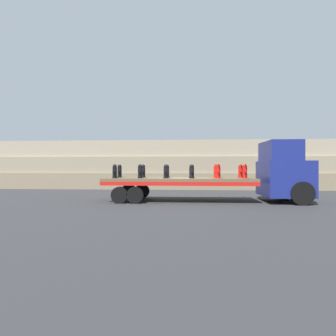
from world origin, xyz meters
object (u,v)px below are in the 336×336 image
object	(u,v)px
fire_hydrant_black_near_0	(115,171)
fire_hydrant_black_near_1	(140,171)
truck_cab	(285,172)
fire_hydrant_black_near_3	(192,171)
fire_hydrant_red_far_5	(240,171)
fire_hydrant_red_near_5	(245,172)
fire_hydrant_black_far_2	(167,171)
fire_hydrant_red_near_4	(218,172)
fire_hydrant_black_far_0	(120,171)
fire_hydrant_black_near_2	(166,171)
fire_hydrant_black_far_1	(143,171)
flatbed_trailer	(169,182)
fire_hydrant_black_far_3	(191,171)
fire_hydrant_red_far_4	(216,171)

from	to	relation	value
fire_hydrant_black_near_0	fire_hydrant_black_near_1	world-z (taller)	same
truck_cab	fire_hydrant_black_near_3	size ratio (longest dim) A/B	4.35
fire_hydrant_black_near_3	fire_hydrant_red_far_5	world-z (taller)	same
fire_hydrant_red_near_5	fire_hydrant_red_far_5	world-z (taller)	same
fire_hydrant_black_near_0	fire_hydrant_black_far_2	size ratio (longest dim) A/B	1.00
fire_hydrant_black_near_0	fire_hydrant_red_far_5	distance (m)	6.97
fire_hydrant_red_near_4	fire_hydrant_black_near_1	bearing A→B (deg)	180.00
fire_hydrant_black_far_0	fire_hydrant_black_near_2	distance (m)	2.95
fire_hydrant_black_near_1	fire_hydrant_black_near_2	world-z (taller)	same
fire_hydrant_black_far_2	fire_hydrant_black_far_1	bearing A→B (deg)	180.00
flatbed_trailer	fire_hydrant_black_near_3	world-z (taller)	fire_hydrant_black_near_3
flatbed_trailer	fire_hydrant_black_near_3	xyz separation A→B (m)	(1.25, -0.53, 0.61)
truck_cab	fire_hydrant_black_near_1	bearing A→B (deg)	-176.09
flatbed_trailer	fire_hydrant_black_near_2	world-z (taller)	fire_hydrant_black_near_2
fire_hydrant_black_near_0	fire_hydrant_black_far_3	xyz separation A→B (m)	(4.13, 1.06, 0.00)
fire_hydrant_black_near_1	fire_hydrant_black_far_2	xyz separation A→B (m)	(1.38, 1.06, 0.00)
fire_hydrant_black_near_3	fire_hydrant_black_far_3	distance (m)	1.06
fire_hydrant_black_near_1	fire_hydrant_black_near_3	world-z (taller)	same
truck_cab	flatbed_trailer	xyz separation A→B (m)	(-6.24, 0.00, -0.57)
fire_hydrant_black_near_3	fire_hydrant_red_far_4	xyz separation A→B (m)	(1.38, 1.06, 0.00)
flatbed_trailer	fire_hydrant_black_near_3	bearing A→B (deg)	-22.95
flatbed_trailer	fire_hydrant_black_far_2	distance (m)	0.82
flatbed_trailer	fire_hydrant_black_near_3	distance (m)	1.49
truck_cab	fire_hydrant_red_near_4	xyz separation A→B (m)	(-3.61, -0.53, 0.04)
flatbed_trailer	fire_hydrant_black_far_3	xyz separation A→B (m)	(1.25, 0.53, 0.61)
truck_cab	fire_hydrant_red_near_5	world-z (taller)	truck_cab
fire_hydrant_red_near_5	fire_hydrant_black_near_3	bearing A→B (deg)	180.00
fire_hydrant_black_near_0	fire_hydrant_black_far_1	xyz separation A→B (m)	(1.38, 1.06, 0.00)
fire_hydrant_black_near_1	fire_hydrant_red_near_4	bearing A→B (deg)	0.00
fire_hydrant_red_far_5	flatbed_trailer	bearing A→B (deg)	-172.48
fire_hydrant_black_far_1	fire_hydrant_black_far_3	world-z (taller)	same
fire_hydrant_black_near_1	fire_hydrant_black_far_2	bearing A→B (deg)	37.52
fire_hydrant_black_near_0	fire_hydrant_black_near_2	world-z (taller)	same
fire_hydrant_black_far_2	fire_hydrant_red_near_4	xyz separation A→B (m)	(2.75, -1.06, 0.00)
fire_hydrant_black_far_2	fire_hydrant_red_far_5	size ratio (longest dim) A/B	1.00
fire_hydrant_black_far_2	fire_hydrant_black_near_2	bearing A→B (deg)	-90.00
fire_hydrant_black_far_3	fire_hydrant_red_near_5	size ratio (longest dim) A/B	1.00
fire_hydrant_red_near_5	fire_hydrant_black_far_2	bearing A→B (deg)	165.64
fire_hydrant_black_near_0	fire_hydrant_black_near_2	bearing A→B (deg)	0.00
fire_hydrant_black_far_2	fire_hydrant_red_far_4	size ratio (longest dim) A/B	1.00
flatbed_trailer	fire_hydrant_red_near_5	size ratio (longest dim) A/B	10.86
fire_hydrant_black_near_3	flatbed_trailer	bearing A→B (deg)	157.05
fire_hydrant_black_far_1	fire_hydrant_red_far_5	size ratio (longest dim) A/B	1.00
flatbed_trailer	fire_hydrant_black_near_1	distance (m)	1.71
fire_hydrant_red_far_4	fire_hydrant_black_far_2	bearing A→B (deg)	180.00
truck_cab	fire_hydrant_red_far_5	world-z (taller)	truck_cab
fire_hydrant_black_far_2	flatbed_trailer	bearing A→B (deg)	-76.31
flatbed_trailer	fire_hydrant_red_far_4	distance (m)	2.75
fire_hydrant_black_near_3	fire_hydrant_black_far_2	bearing A→B (deg)	142.48
fire_hydrant_black_far_2	fire_hydrant_black_near_3	world-z (taller)	same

